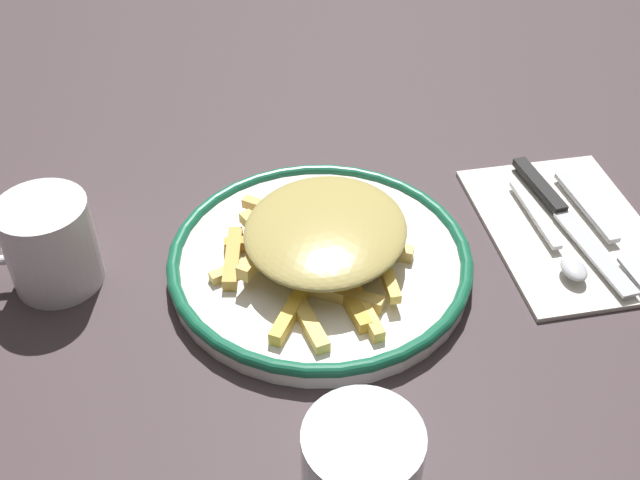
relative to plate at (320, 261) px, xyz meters
The scene contains 9 objects.
ground_plane 0.01m from the plate, ahead, with size 2.60×2.60×0.00m, color #3E3134.
plate is the anchor object (origin of this frame).
fries_heap 0.03m from the plate, 105.05° to the left, with size 0.20×0.22×0.04m.
napkin 0.25m from the plate, behind, with size 0.16×0.22×0.01m, color silver.
fork 0.28m from the plate, behind, with size 0.04×0.18×0.01m.
knife 0.25m from the plate, 169.17° to the right, with size 0.05×0.21×0.01m.
spoon 0.22m from the plate, behind, with size 0.03×0.15×0.01m.
water_glass 0.24m from the plate, 91.10° to the left, with size 0.08×0.08×0.09m, color silver.
coffee_mug 0.24m from the plate, ahead, with size 0.11×0.08×0.09m.
Camera 1 is at (0.06, 0.52, 0.49)m, focal length 43.44 mm.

